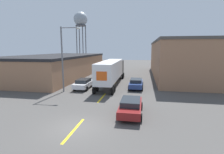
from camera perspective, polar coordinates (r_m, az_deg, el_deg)
name	(u,v)px	position (r m, az deg, el deg)	size (l,w,h in m)	color
ground_plane	(76,128)	(13.58, -11.65, -15.88)	(160.00, 160.00, 0.00)	#4C4947
road_centerline	(102,98)	(20.76, -3.34, -6.78)	(0.20, 20.69, 0.01)	yellow
warehouse_left	(58,65)	(38.93, -17.09, 3.63)	(12.73, 28.15, 4.43)	#9E7051
warehouse_right	(188,59)	(39.55, 23.46, 5.47)	(13.86, 28.89, 7.33)	#9E7051
semi_truck	(112,70)	(28.32, 0.00, 2.34)	(2.84, 15.26, 3.86)	black
parked_car_right_mid	(136,83)	(25.72, 7.86, -2.01)	(2.06, 4.77, 1.41)	navy
parked_car_left_far	(84,83)	(25.69, -9.17, -2.05)	(2.06, 4.77, 1.41)	silver
parked_car_right_near	(131,106)	(15.60, 6.12, -9.38)	(2.06, 4.77, 1.41)	maroon
water_tower	(81,20)	(61.77, -10.21, 17.76)	(4.58, 4.58, 17.80)	#47474C
street_lamp	(64,55)	(23.73, -15.32, 6.96)	(2.69, 0.32, 8.51)	slate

